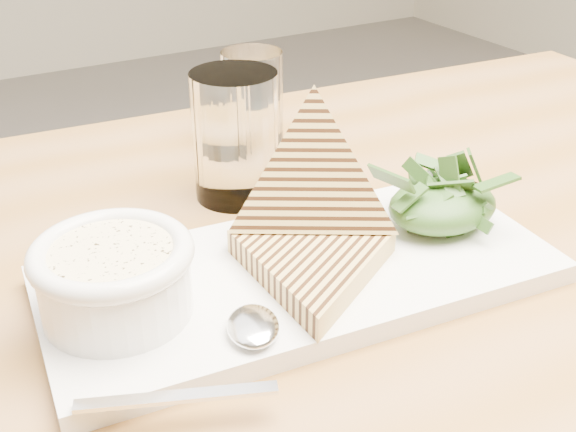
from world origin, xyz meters
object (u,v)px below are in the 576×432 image
platter (301,274)px  glass_near (235,136)px  glass_far (253,98)px  table_top (296,334)px  soup_bowl (116,287)px

platter → glass_near: size_ratio=3.23×
glass_near → glass_far: glass_near is taller
table_top → glass_far: glass_far is taller
table_top → glass_near: (0.05, 0.19, 0.08)m
platter → glass_near: (0.02, 0.16, 0.05)m
soup_bowl → glass_near: 0.22m
table_top → glass_near: 0.21m
platter → glass_far: size_ratio=3.86×
table_top → soup_bowl: (-0.12, 0.04, 0.06)m
platter → glass_far: glass_far is taller
platter → glass_near: 0.17m
glass_far → platter: bearing=-110.3°
platter → glass_near: glass_near is taller
table_top → platter: bearing=54.2°
soup_bowl → glass_near: bearing=41.7°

